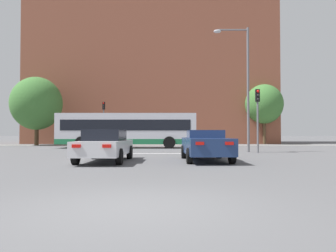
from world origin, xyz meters
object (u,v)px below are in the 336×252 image
Objects in this scene: bus_crossing_lead at (126,130)px; street_lamp_junction at (242,77)px; car_roadster_right at (205,145)px; traffic_light_far_left at (103,116)px; traffic_light_near_right at (257,110)px; pedestrian_waiting at (211,137)px; car_saloon_left at (105,145)px.

bus_crossing_lead is 1.41× the size of street_lamp_junction.
bus_crossing_lead is 11.24m from street_lamp_junction.
car_roadster_right is 0.41× the size of bus_crossing_lead.
traffic_light_far_left is at bearing 111.50° from car_roadster_right.
traffic_light_near_right is 0.49× the size of street_lamp_junction.
bus_crossing_lead is 10.36m from pedestrian_waiting.
traffic_light_far_left is (-12.54, 13.60, 0.32)m from traffic_light_near_right.
traffic_light_far_left is 17.52m from street_lamp_junction.
traffic_light_far_left reaches higher than car_roadster_right.
car_saloon_left is at bearing -78.61° from traffic_light_far_left.
pedestrian_waiting is at bearing -0.02° from traffic_light_far_left.
traffic_light_near_right is (4.06, 6.22, 2.03)m from car_roadster_right.
car_saloon_left is 1.08× the size of traffic_light_far_left.
pedestrian_waiting is at bearing 127.60° from bus_crossing_lead.
bus_crossing_lead is (-0.80, 13.94, 0.85)m from car_saloon_left.
traffic_light_far_left is (-4.08, 20.25, 2.34)m from car_saloon_left.
car_saloon_left is 4.43m from car_roadster_right.
pedestrian_waiting reaches higher than car_roadster_right.
traffic_light_near_right is at bearing -47.31° from traffic_light_far_left.
pedestrian_waiting is (-0.28, 12.84, -4.07)m from street_lamp_junction.
street_lamp_junction reaches higher than car_roadster_right.
bus_crossing_lead is at bearing 94.11° from car_saloon_left.
street_lamp_junction reaches higher than bus_crossing_lead.
pedestrian_waiting is at bearing 79.74° from car_roadster_right.
street_lamp_junction reaches higher than car_saloon_left.
car_roadster_right is at bearing -115.13° from street_lamp_junction.
car_saloon_left is at bearing -176.04° from car_roadster_right.
car_saloon_left is at bearing -136.02° from street_lamp_junction.
bus_crossing_lead is 2.88× the size of traffic_light_near_right.
traffic_light_near_right is at bearing -43.61° from street_lamp_junction.
street_lamp_junction is 13.47m from pedestrian_waiting.
car_roadster_right is at bearing 21.08° from bus_crossing_lead.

